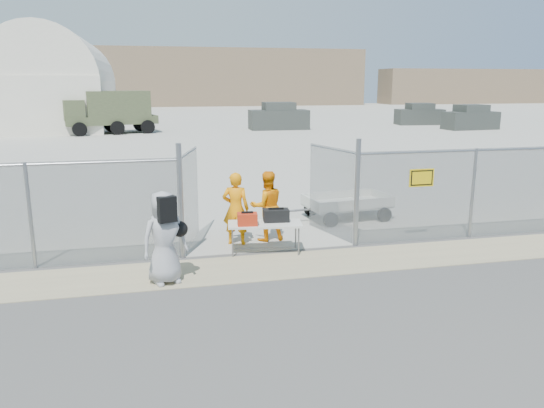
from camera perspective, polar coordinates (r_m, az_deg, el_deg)
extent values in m
plane|color=#3F3F3F|center=(10.22, 2.54, -8.49)|extent=(160.00, 160.00, 0.00)
cube|color=#A9A89B|center=(51.36, -10.16, 8.61)|extent=(160.00, 80.00, 0.01)
cube|color=tan|center=(11.12, 1.16, -6.63)|extent=(44.00, 1.60, 0.01)
cube|color=red|center=(11.56, -2.67, -1.64)|extent=(0.46, 0.33, 0.27)
cube|color=black|center=(11.87, 0.44, -1.22)|extent=(0.60, 0.39, 0.27)
imported|color=orange|center=(12.36, -3.92, -0.51)|extent=(0.73, 0.59, 1.72)
imported|color=orange|center=(12.66, -0.56, -0.23)|extent=(0.88, 0.71, 1.69)
imported|color=#A0A0A4|center=(10.15, -11.50, -3.58)|extent=(1.01, 0.81, 1.78)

